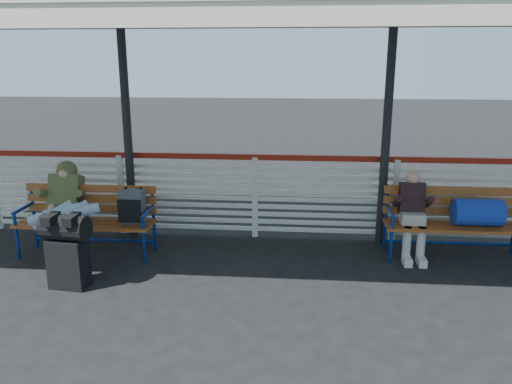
# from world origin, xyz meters

# --- Properties ---
(ground) EXTENTS (60.00, 60.00, 0.00)m
(ground) POSITION_xyz_m (0.00, 0.00, 0.00)
(ground) COLOR black
(ground) RESTS_ON ground
(fence) EXTENTS (12.08, 0.08, 1.24)m
(fence) POSITION_xyz_m (0.00, 1.90, 0.66)
(fence) COLOR silver
(fence) RESTS_ON ground
(canopy) EXTENTS (12.60, 3.60, 3.16)m
(canopy) POSITION_xyz_m (-0.00, 0.87, 3.04)
(canopy) COLOR silver
(canopy) RESTS_ON ground
(luggage_stack) EXTENTS (0.55, 0.35, 0.87)m
(luggage_stack) POSITION_xyz_m (-1.98, 0.00, 0.47)
(luggage_stack) COLOR black
(luggage_stack) RESTS_ON ground
(bench_left) EXTENTS (1.80, 0.56, 0.92)m
(bench_left) POSITION_xyz_m (-1.99, 1.04, 0.59)
(bench_left) COLOR #A2581F
(bench_left) RESTS_ON ground
(bench_right) EXTENTS (1.80, 0.56, 0.92)m
(bench_right) POSITION_xyz_m (2.81, 1.31, 0.60)
(bench_right) COLOR #A2581F
(bench_right) RESTS_ON ground
(traveler_man) EXTENTS (0.93, 1.64, 0.77)m
(traveler_man) POSITION_xyz_m (-2.32, 0.69, 0.72)
(traveler_man) COLOR #9BB8D1
(traveler_man) RESTS_ON ground
(companion_person) EXTENTS (0.32, 0.66, 1.15)m
(companion_person) POSITION_xyz_m (2.13, 1.31, 0.60)
(companion_person) COLOR #B9B1A8
(companion_person) RESTS_ON ground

